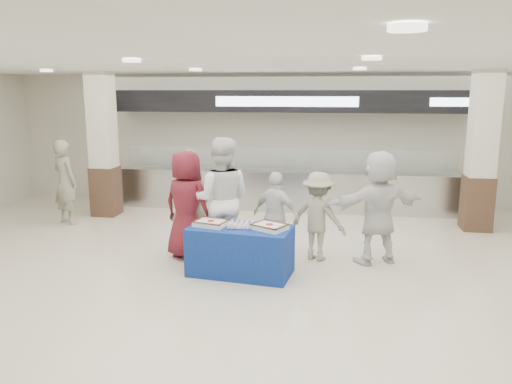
% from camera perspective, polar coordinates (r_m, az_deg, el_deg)
% --- Properties ---
extents(ground, '(14.00, 14.00, 0.00)m').
position_cam_1_polar(ground, '(6.93, -0.90, -12.26)').
color(ground, beige).
rests_on(ground, ground).
extents(serving_line, '(8.70, 0.85, 2.80)m').
position_cam_1_polar(serving_line, '(11.81, 3.53, 3.55)').
color(serving_line, silver).
rests_on(serving_line, ground).
extents(column_left, '(0.55, 0.55, 3.20)m').
position_cam_1_polar(column_left, '(11.69, -17.04, 4.82)').
color(column_left, '#3C271B').
rests_on(column_left, ground).
extents(column_right, '(0.55, 0.55, 3.20)m').
position_cam_1_polar(column_right, '(10.92, 24.33, 3.86)').
color(column_right, '#3C271B').
rests_on(column_right, ground).
extents(display_table, '(1.64, 0.98, 0.75)m').
position_cam_1_polar(display_table, '(7.73, -1.79, -6.71)').
color(display_table, navy).
rests_on(display_table, ground).
extents(sheet_cake_left, '(0.55, 0.47, 0.10)m').
position_cam_1_polar(sheet_cake_left, '(7.72, -5.16, -3.50)').
color(sheet_cake_left, white).
rests_on(sheet_cake_left, display_table).
extents(sheet_cake_right, '(0.59, 0.55, 0.10)m').
position_cam_1_polar(sheet_cake_right, '(7.49, 1.54, -3.93)').
color(sheet_cake_right, white).
rests_on(sheet_cake_right, display_table).
extents(cupcake_tray, '(0.40, 0.31, 0.06)m').
position_cam_1_polar(cupcake_tray, '(7.64, -1.73, -3.76)').
color(cupcake_tray, silver).
rests_on(cupcake_tray, display_table).
extents(civilian_maroon, '(1.05, 0.86, 1.83)m').
position_cam_1_polar(civilian_maroon, '(8.43, -7.91, -1.46)').
color(civilian_maroon, maroon).
rests_on(civilian_maroon, ground).
extents(soldier_a, '(0.75, 0.59, 1.82)m').
position_cam_1_polar(soldier_a, '(8.70, -7.58, -1.09)').
color(soldier_a, gray).
rests_on(soldier_a, ground).
extents(chef_tall, '(1.05, 0.84, 2.06)m').
position_cam_1_polar(chef_tall, '(8.25, -3.97, -0.85)').
color(chef_tall, white).
rests_on(chef_tall, ground).
extents(chef_short, '(0.94, 0.69, 1.48)m').
position_cam_1_polar(chef_short, '(8.38, 2.30, -2.69)').
color(chef_short, white).
rests_on(chef_short, ground).
extents(soldier_b, '(1.10, 0.88, 1.49)m').
position_cam_1_polar(soldier_b, '(8.35, 7.09, -2.77)').
color(soldier_b, gray).
rests_on(soldier_b, ground).
extents(civilian_white, '(1.80, 1.22, 1.87)m').
position_cam_1_polar(civilian_white, '(8.34, 13.77, -1.71)').
color(civilian_white, white).
rests_on(civilian_white, ground).
extents(soldier_bg, '(0.78, 0.68, 1.79)m').
position_cam_1_polar(soldier_bg, '(11.27, -20.97, 1.06)').
color(soldier_bg, gray).
rests_on(soldier_bg, ground).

